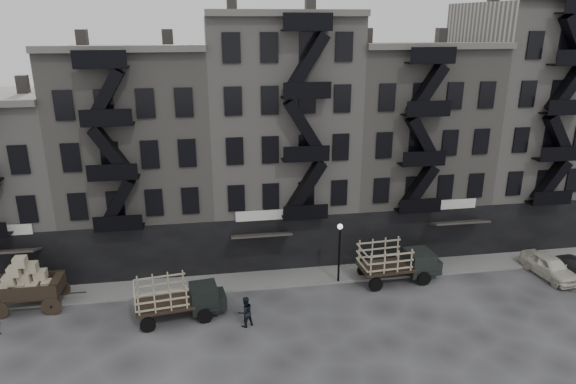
{
  "coord_description": "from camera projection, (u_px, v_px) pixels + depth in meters",
  "views": [
    {
      "loc": [
        -5.23,
        -27.16,
        16.89
      ],
      "look_at": [
        -0.19,
        4.0,
        6.17
      ],
      "focal_mm": 32.0,
      "sensor_mm": 36.0,
      "label": 1
    }
  ],
  "objects": [
    {
      "name": "stake_truck_east",
      "position": [
        397.0,
        259.0,
        34.35
      ],
      "size": [
        5.62,
        2.61,
        2.75
      ],
      "rotation": [
        0.0,
        0.0,
        0.07
      ],
      "color": "black",
      "rests_on": "ground"
    },
    {
      "name": "building_midwest",
      "position": [
        141.0,
        156.0,
        36.87
      ],
      "size": [
        10.0,
        11.35,
        16.2
      ],
      "color": "slate",
      "rests_on": "ground"
    },
    {
      "name": "building_center",
      "position": [
        278.0,
        137.0,
        38.06
      ],
      "size": [
        10.0,
        11.35,
        18.2
      ],
      "color": "gray",
      "rests_on": "ground"
    },
    {
      "name": "sidewalk",
      "position": [
        291.0,
        277.0,
        35.09
      ],
      "size": [
        55.0,
        2.5,
        0.15
      ],
      "primitive_type": "cube",
      "color": "slate",
      "rests_on": "ground"
    },
    {
      "name": "wagon",
      "position": [
        25.0,
        279.0,
        30.9
      ],
      "size": [
        4.18,
        2.29,
        3.51
      ],
      "rotation": [
        0.0,
        0.0,
        -0.01
      ],
      "color": "black",
      "rests_on": "ground"
    },
    {
      "name": "lamp_post",
      "position": [
        339.0,
        245.0,
        33.6
      ],
      "size": [
        0.36,
        0.36,
        4.28
      ],
      "color": "black",
      "rests_on": "ground"
    },
    {
      "name": "building_mideast",
      "position": [
        405.0,
        145.0,
        39.89
      ],
      "size": [
        10.0,
        11.35,
        16.2
      ],
      "color": "slate",
      "rests_on": "ground"
    },
    {
      "name": "pedestrian_mid",
      "position": [
        245.0,
        312.0,
        29.39
      ],
      "size": [
        1.11,
        1.01,
        1.86
      ],
      "primitive_type": "imported",
      "rotation": [
        0.0,
        0.0,
        3.55
      ],
      "color": "black",
      "rests_on": "ground"
    },
    {
      "name": "car_east",
      "position": [
        550.0,
        266.0,
        35.15
      ],
      "size": [
        2.3,
        4.6,
        1.51
      ],
      "primitive_type": "imported",
      "rotation": [
        0.0,
        0.0,
        0.12
      ],
      "color": "silver",
      "rests_on": "ground"
    },
    {
      "name": "stake_truck_west",
      "position": [
        178.0,
        296.0,
        30.03
      ],
      "size": [
        5.36,
        2.68,
        2.59
      ],
      "rotation": [
        0.0,
        0.0,
        0.13
      ],
      "color": "black",
      "rests_on": "ground"
    },
    {
      "name": "building_east",
      "position": [
        526.0,
        122.0,
        40.92
      ],
      "size": [
        10.0,
        11.35,
        19.2
      ],
      "color": "gray",
      "rests_on": "ground"
    },
    {
      "name": "ground",
      "position": [
        301.0,
        307.0,
        31.61
      ],
      "size": [
        140.0,
        140.0,
        0.0
      ],
      "primitive_type": "plane",
      "color": "#38383A",
      "rests_on": "ground"
    }
  ]
}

